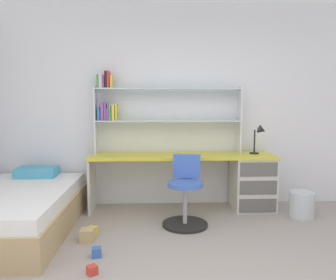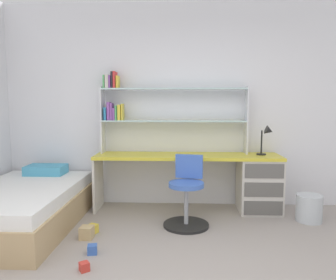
{
  "view_description": "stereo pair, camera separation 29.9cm",
  "coord_description": "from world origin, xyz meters",
  "px_view_note": "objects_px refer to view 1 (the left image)",
  "views": [
    {
      "loc": [
        -0.45,
        -1.98,
        1.38
      ],
      "look_at": [
        -0.3,
        1.5,
        1.0
      ],
      "focal_mm": 35.02,
      "sensor_mm": 36.0,
      "label": 1
    },
    {
      "loc": [
        -0.15,
        -1.98,
        1.38
      ],
      "look_at": [
        -0.3,
        1.5,
        1.0
      ],
      "focal_mm": 35.02,
      "sensor_mm": 36.0,
      "label": 2
    }
  ],
  "objects_px": {
    "toy_block_red_0": "(92,270)",
    "toy_block_blue_2": "(96,252)",
    "bed_platform": "(16,211)",
    "swivel_chair": "(185,198)",
    "toy_block_natural_1": "(87,235)",
    "waste_bin": "(302,205)",
    "toy_block_yellow_3": "(92,231)",
    "desk": "(232,178)",
    "desk_lamp": "(260,135)",
    "bookshelf_hutch": "(149,106)"
  },
  "relations": [
    {
      "from": "toy_block_red_0",
      "to": "toy_block_blue_2",
      "type": "distance_m",
      "value": 0.31
    },
    {
      "from": "bed_platform",
      "to": "swivel_chair",
      "type": "bearing_deg",
      "value": 3.75
    },
    {
      "from": "toy_block_red_0",
      "to": "toy_block_natural_1",
      "type": "bearing_deg",
      "value": 104.62
    },
    {
      "from": "waste_bin",
      "to": "toy_block_blue_2",
      "type": "height_order",
      "value": "waste_bin"
    },
    {
      "from": "toy_block_yellow_3",
      "to": "bed_platform",
      "type": "bearing_deg",
      "value": 169.6
    },
    {
      "from": "desk",
      "to": "desk_lamp",
      "type": "relative_size",
      "value": 6.23
    },
    {
      "from": "toy_block_natural_1",
      "to": "toy_block_blue_2",
      "type": "relative_size",
      "value": 1.5
    },
    {
      "from": "desk",
      "to": "bookshelf_hutch",
      "type": "height_order",
      "value": "bookshelf_hutch"
    },
    {
      "from": "swivel_chair",
      "to": "waste_bin",
      "type": "relative_size",
      "value": 2.53
    },
    {
      "from": "bed_platform",
      "to": "toy_block_blue_2",
      "type": "xyz_separation_m",
      "value": [
        0.98,
        -0.64,
        -0.19
      ]
    },
    {
      "from": "toy_block_blue_2",
      "to": "toy_block_yellow_3",
      "type": "bearing_deg",
      "value": 104.99
    },
    {
      "from": "bookshelf_hutch",
      "to": "toy_block_yellow_3",
      "type": "distance_m",
      "value": 1.74
    },
    {
      "from": "waste_bin",
      "to": "toy_block_natural_1",
      "type": "relative_size",
      "value": 2.44
    },
    {
      "from": "waste_bin",
      "to": "toy_block_red_0",
      "type": "relative_size",
      "value": 4.25
    },
    {
      "from": "toy_block_red_0",
      "to": "swivel_chair",
      "type": "bearing_deg",
      "value": 51.21
    },
    {
      "from": "bookshelf_hutch",
      "to": "toy_block_blue_2",
      "type": "relative_size",
      "value": 22.34
    },
    {
      "from": "toy_block_natural_1",
      "to": "toy_block_yellow_3",
      "type": "height_order",
      "value": "toy_block_natural_1"
    },
    {
      "from": "desk",
      "to": "toy_block_yellow_3",
      "type": "distance_m",
      "value": 1.91
    },
    {
      "from": "bed_platform",
      "to": "waste_bin",
      "type": "xyz_separation_m",
      "value": [
        3.32,
        0.32,
        -0.07
      ]
    },
    {
      "from": "bookshelf_hutch",
      "to": "waste_bin",
      "type": "height_order",
      "value": "bookshelf_hutch"
    },
    {
      "from": "bookshelf_hutch",
      "to": "waste_bin",
      "type": "xyz_separation_m",
      "value": [
        1.88,
        -0.5,
        -1.2
      ]
    },
    {
      "from": "waste_bin",
      "to": "desk_lamp",
      "type": "bearing_deg",
      "value": 140.45
    },
    {
      "from": "bed_platform",
      "to": "toy_block_natural_1",
      "type": "height_order",
      "value": "bed_platform"
    },
    {
      "from": "bookshelf_hutch",
      "to": "toy_block_yellow_3",
      "type": "xyz_separation_m",
      "value": [
        -0.6,
        -0.97,
        -1.31
      ]
    },
    {
      "from": "swivel_chair",
      "to": "toy_block_yellow_3",
      "type": "xyz_separation_m",
      "value": [
        -1.02,
        -0.28,
        -0.27
      ]
    },
    {
      "from": "swivel_chair",
      "to": "bed_platform",
      "type": "relative_size",
      "value": 0.42
    },
    {
      "from": "bed_platform",
      "to": "waste_bin",
      "type": "relative_size",
      "value": 6.03
    },
    {
      "from": "toy_block_natural_1",
      "to": "toy_block_blue_2",
      "type": "distance_m",
      "value": 0.37
    },
    {
      "from": "desk",
      "to": "toy_block_yellow_3",
      "type": "bearing_deg",
      "value": -153.76
    },
    {
      "from": "desk",
      "to": "waste_bin",
      "type": "xyz_separation_m",
      "value": [
        0.79,
        -0.36,
        -0.26
      ]
    },
    {
      "from": "bed_platform",
      "to": "toy_block_red_0",
      "type": "height_order",
      "value": "bed_platform"
    },
    {
      "from": "toy_block_blue_2",
      "to": "swivel_chair",
      "type": "bearing_deg",
      "value": 40.87
    },
    {
      "from": "bookshelf_hutch",
      "to": "toy_block_red_0",
      "type": "xyz_separation_m",
      "value": [
        -0.45,
        -1.78,
        -1.32
      ]
    },
    {
      "from": "waste_bin",
      "to": "toy_block_yellow_3",
      "type": "height_order",
      "value": "waste_bin"
    },
    {
      "from": "bookshelf_hutch",
      "to": "bed_platform",
      "type": "height_order",
      "value": "bookshelf_hutch"
    },
    {
      "from": "waste_bin",
      "to": "toy_block_yellow_3",
      "type": "relative_size",
      "value": 3.32
    },
    {
      "from": "bookshelf_hutch",
      "to": "swivel_chair",
      "type": "xyz_separation_m",
      "value": [
        0.42,
        -0.7,
        -1.04
      ]
    },
    {
      "from": "waste_bin",
      "to": "toy_block_natural_1",
      "type": "height_order",
      "value": "waste_bin"
    },
    {
      "from": "toy_block_red_0",
      "to": "toy_block_yellow_3",
      "type": "height_order",
      "value": "toy_block_yellow_3"
    },
    {
      "from": "bookshelf_hutch",
      "to": "desk_lamp",
      "type": "relative_size",
      "value": 5.03
    },
    {
      "from": "desk",
      "to": "toy_block_red_0",
      "type": "xyz_separation_m",
      "value": [
        -1.53,
        -1.63,
        -0.39
      ]
    },
    {
      "from": "swivel_chair",
      "to": "bed_platform",
      "type": "height_order",
      "value": "swivel_chair"
    },
    {
      "from": "desk_lamp",
      "to": "desk",
      "type": "bearing_deg",
      "value": 179.24
    },
    {
      "from": "bookshelf_hutch",
      "to": "toy_block_yellow_3",
      "type": "relative_size",
      "value": 20.23
    },
    {
      "from": "desk_lamp",
      "to": "bed_platform",
      "type": "bearing_deg",
      "value": -166.95
    },
    {
      "from": "desk_lamp",
      "to": "swivel_chair",
      "type": "relative_size",
      "value": 0.48
    },
    {
      "from": "bookshelf_hutch",
      "to": "toy_block_natural_1",
      "type": "height_order",
      "value": "bookshelf_hutch"
    },
    {
      "from": "bed_platform",
      "to": "toy_block_yellow_3",
      "type": "relative_size",
      "value": 20.0
    },
    {
      "from": "desk",
      "to": "toy_block_red_0",
      "type": "bearing_deg",
      "value": -133.25
    },
    {
      "from": "desk",
      "to": "desk_lamp",
      "type": "distance_m",
      "value": 0.67
    }
  ]
}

